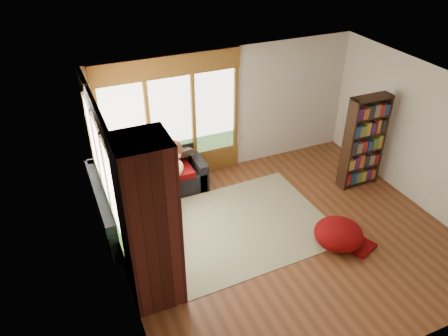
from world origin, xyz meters
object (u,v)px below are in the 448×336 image
object	(u,v)px
pouf	(339,233)
brick_chimney	(150,225)
area_rug	(238,226)
dog_tan	(166,164)
bookshelf	(364,142)
sectional_sofa	(149,195)
dog_brindle	(145,188)

from	to	relation	value
pouf	brick_chimney	bearing A→B (deg)	176.74
area_rug	dog_tan	bearing A→B (deg)	125.32
bookshelf	pouf	world-z (taller)	bookshelf
brick_chimney	area_rug	distance (m)	2.34
brick_chimney	dog_tan	bearing A→B (deg)	68.70
brick_chimney	area_rug	xyz separation A→B (m)	(1.74, 0.90, -1.29)
brick_chimney	dog_tan	distance (m)	2.37
pouf	dog_tan	size ratio (longest dim) A/B	0.71
brick_chimney	area_rug	bearing A→B (deg)	27.35
sectional_sofa	bookshelf	distance (m)	4.23
sectional_sofa	dog_brindle	distance (m)	0.65
pouf	dog_tan	xyz separation A→B (m)	(-2.24, 2.34, 0.59)
brick_chimney	dog_brindle	size ratio (longest dim) A/B	2.73
sectional_sofa	pouf	bearing A→B (deg)	-37.97
area_rug	bookshelf	size ratio (longest dim) A/B	1.65
dog_tan	dog_brindle	xyz separation A→B (m)	(-0.54, -0.54, -0.05)
brick_chimney	pouf	size ratio (longest dim) A/B	3.19
sectional_sofa	dog_brindle	xyz separation A→B (m)	(-0.15, -0.43, 0.47)
bookshelf	dog_tan	xyz separation A→B (m)	(-3.70, 0.97, -0.13)
brick_chimney	area_rug	size ratio (longest dim) A/B	0.83
area_rug	pouf	bearing A→B (deg)	-38.63
sectional_sofa	dog_tan	xyz separation A→B (m)	(0.40, 0.11, 0.52)
bookshelf	dog_tan	bearing A→B (deg)	165.36
area_rug	bookshelf	world-z (taller)	bookshelf
dog_brindle	pouf	bearing A→B (deg)	-152.80
sectional_sofa	dog_tan	world-z (taller)	dog_tan
area_rug	dog_tan	world-z (taller)	dog_tan
dog_tan	brick_chimney	bearing A→B (deg)	-154.74
dog_brindle	bookshelf	bearing A→B (deg)	-125.68
pouf	dog_brindle	size ratio (longest dim) A/B	0.86
pouf	dog_brindle	distance (m)	3.35
sectional_sofa	dog_brindle	world-z (taller)	dog_brindle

